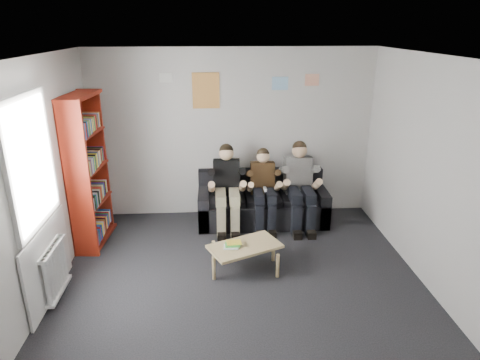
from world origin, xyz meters
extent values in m
plane|color=black|center=(0.00, 0.00, 0.00)|extent=(5.00, 5.00, 0.00)
plane|color=silver|center=(0.00, 0.00, 2.70)|extent=(5.00, 5.00, 0.00)
plane|color=silver|center=(0.00, 2.50, 1.35)|extent=(4.50, 0.00, 4.50)
plane|color=silver|center=(-2.25, 0.00, 1.35)|extent=(0.00, 5.00, 5.00)
plane|color=silver|center=(2.25, 0.00, 1.35)|extent=(0.00, 5.00, 5.00)
cube|color=black|center=(0.46, 2.07, 0.19)|extent=(2.03, 0.83, 0.39)
cube|color=black|center=(0.46, 2.40, 0.59)|extent=(2.03, 0.18, 0.40)
cube|color=black|center=(-0.47, 2.07, 0.28)|extent=(0.17, 0.83, 0.55)
cube|color=black|center=(1.39, 2.07, 0.28)|extent=(0.17, 0.83, 0.55)
cube|color=black|center=(0.46, 2.00, 0.43)|extent=(1.70, 0.57, 0.09)
cube|color=maroon|center=(-2.07, 1.59, 1.08)|extent=(0.32, 0.97, 2.15)
cube|color=tan|center=(0.07, 0.64, 0.34)|extent=(0.89, 0.49, 0.04)
cylinder|color=tan|center=(-0.33, 0.44, 0.16)|extent=(0.04, 0.04, 0.32)
cylinder|color=tan|center=(0.47, 0.44, 0.16)|extent=(0.04, 0.04, 0.32)
cylinder|color=tan|center=(-0.33, 0.84, 0.16)|extent=(0.04, 0.04, 0.32)
cylinder|color=tan|center=(0.47, 0.84, 0.16)|extent=(0.04, 0.04, 0.32)
cube|color=white|center=(-0.11, 0.59, 0.36)|extent=(0.19, 0.14, 0.01)
cube|color=green|center=(-0.09, 0.62, 0.38)|extent=(0.19, 0.14, 0.01)
cube|color=yellow|center=(-0.07, 0.65, 0.39)|extent=(0.19, 0.14, 0.01)
cube|color=black|center=(-0.11, 2.13, 0.76)|extent=(0.41, 0.30, 0.58)
sphere|color=#DEB287|center=(-0.11, 2.09, 1.16)|extent=(0.23, 0.23, 0.23)
sphere|color=black|center=(-0.11, 2.10, 1.19)|extent=(0.22, 0.22, 0.22)
cube|color=tan|center=(-0.11, 1.82, 0.55)|extent=(0.37, 0.47, 0.15)
cube|color=tan|center=(-0.11, 1.59, 0.24)|extent=(0.35, 0.14, 0.48)
cube|color=black|center=(-0.11, 1.53, 0.05)|extent=(0.35, 0.27, 0.10)
cube|color=#4D3319|center=(0.46, 2.12, 0.73)|extent=(0.37, 0.27, 0.53)
sphere|color=#DEB287|center=(0.46, 2.08, 1.10)|extent=(0.21, 0.21, 0.21)
sphere|color=black|center=(0.46, 2.09, 1.13)|extent=(0.20, 0.20, 0.20)
cube|color=black|center=(0.46, 1.84, 0.55)|extent=(0.34, 0.43, 0.14)
cube|color=black|center=(0.46, 1.63, 0.24)|extent=(0.32, 0.13, 0.48)
cube|color=black|center=(0.46, 1.58, 0.05)|extent=(0.32, 0.24, 0.09)
cube|color=white|center=(0.46, 1.74, 0.69)|extent=(0.04, 0.13, 0.04)
cube|color=silver|center=(1.02, 2.13, 0.77)|extent=(0.42, 0.31, 0.60)
sphere|color=#DEB287|center=(1.02, 2.09, 1.18)|extent=(0.23, 0.23, 0.23)
sphere|color=black|center=(1.02, 2.10, 1.22)|extent=(0.22, 0.22, 0.22)
cube|color=black|center=(1.02, 1.81, 0.55)|extent=(0.38, 0.49, 0.16)
cube|color=black|center=(1.02, 1.58, 0.24)|extent=(0.36, 0.15, 0.48)
cube|color=black|center=(1.02, 1.52, 0.05)|extent=(0.36, 0.28, 0.11)
cylinder|color=white|center=(-2.15, -0.08, 0.35)|extent=(0.06, 0.06, 0.60)
cylinder|color=white|center=(-2.15, 0.00, 0.35)|extent=(0.06, 0.06, 0.60)
cylinder|color=white|center=(-2.15, 0.08, 0.35)|extent=(0.06, 0.06, 0.60)
cylinder|color=white|center=(-2.15, 0.16, 0.35)|extent=(0.06, 0.06, 0.60)
cylinder|color=white|center=(-2.15, 0.24, 0.35)|extent=(0.06, 0.06, 0.60)
cylinder|color=white|center=(-2.15, 0.32, 0.35)|extent=(0.06, 0.06, 0.60)
cylinder|color=white|center=(-2.15, 0.40, 0.35)|extent=(0.06, 0.06, 0.60)
cylinder|color=white|center=(-2.15, 0.48, 0.35)|extent=(0.06, 0.06, 0.60)
cube|color=white|center=(-2.15, 0.20, 0.07)|extent=(0.10, 0.64, 0.04)
cube|color=white|center=(-2.15, 0.20, 0.63)|extent=(0.10, 0.64, 0.04)
cube|color=white|center=(-2.23, 0.20, 1.65)|extent=(0.02, 1.00, 1.30)
cube|color=silver|center=(-2.22, 0.20, 2.33)|extent=(0.05, 1.12, 0.06)
cube|color=silver|center=(-2.22, 0.20, 0.97)|extent=(0.05, 1.12, 0.06)
cube|color=silver|center=(-2.22, 0.20, 0.45)|extent=(0.03, 1.30, 0.90)
cube|color=gold|center=(-0.40, 2.49, 2.05)|extent=(0.42, 0.01, 0.55)
cube|color=#45A5EA|center=(0.75, 2.49, 2.15)|extent=(0.25, 0.01, 0.20)
cube|color=#E246B5|center=(1.25, 2.49, 2.20)|extent=(0.22, 0.01, 0.18)
cube|color=white|center=(-1.00, 2.49, 2.25)|extent=(0.20, 0.01, 0.14)
camera|label=1|loc=(-0.30, -4.19, 3.01)|focal=32.00mm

